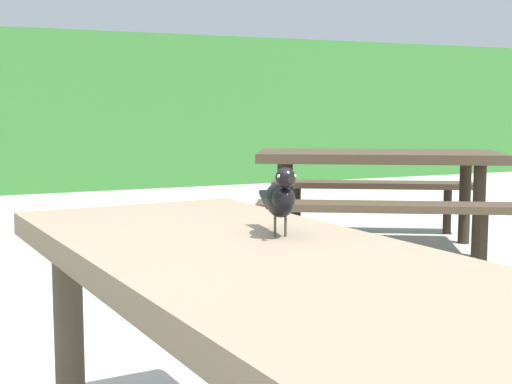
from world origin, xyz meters
The scene contains 3 objects.
picnic_table_foreground centered at (0.34, 0.08, 0.56)m, with size 1.82×1.86×0.74m.
bird_grackle centered at (0.47, 0.20, 0.84)m, with size 0.10×0.28×0.18m.
picnic_table_mid_left centered at (2.74, 3.16, 0.56)m, with size 2.32×2.31×0.74m.
Camera 1 is at (-0.35, -1.46, 1.07)m, focal length 50.91 mm.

